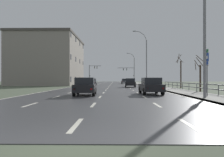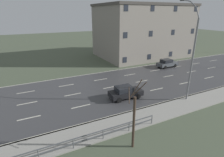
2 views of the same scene
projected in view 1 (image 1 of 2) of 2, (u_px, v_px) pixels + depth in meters
The scene contains 18 objects.
ground_plane at pixel (110, 85), 52.88m from camera, with size 160.00×160.00×0.12m.
road_asphalt_strip at pixel (111, 84), 64.87m from camera, with size 14.00×120.00×0.03m.
sidewalk_right at pixel (140, 84), 64.75m from camera, with size 3.00×120.00×0.12m.
guardrail at pixel (193, 86), 24.90m from camera, with size 0.07×27.60×1.00m.
street_lamp_foreground at pixel (203, 28), 15.95m from camera, with size 2.34×0.24×10.37m.
street_lamp_midground at pixel (146, 59), 45.73m from camera, with size 2.90×0.24×11.38m.
street_lamp_distant at pixel (134, 69), 75.51m from camera, with size 2.60×0.24×10.29m.
highway_sign at pixel (207, 66), 17.47m from camera, with size 0.09×0.68×3.80m.
traffic_signal_right at pixel (130, 72), 79.50m from camera, with size 5.97×0.36×5.70m.
traffic_signal_left at pixel (92, 71), 77.94m from camera, with size 4.21×0.36×6.33m.
car_far_left at pixel (93, 82), 53.61m from camera, with size 1.93×4.15×1.57m.
car_mid_centre at pixel (124, 81), 69.54m from camera, with size 1.95×4.16×1.57m.
car_near_right at pixel (85, 86), 19.57m from camera, with size 1.97×4.17×1.57m.
car_far_right at pixel (130, 83), 39.39m from camera, with size 2.00×4.19×1.57m.
car_near_left at pixel (151, 86), 20.84m from camera, with size 1.94×4.15×1.57m.
brick_building at pixel (50, 61), 55.28m from camera, with size 14.27×20.27×11.83m.
bare_tree_near at pixel (200, 75), 25.41m from camera, with size 1.36×1.41×4.14m.
bare_tree_mid at pixel (181, 73), 35.43m from camera, with size 1.03×1.35×5.57m.
Camera 1 is at (1.22, -4.87, 1.44)m, focal length 35.82 mm.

